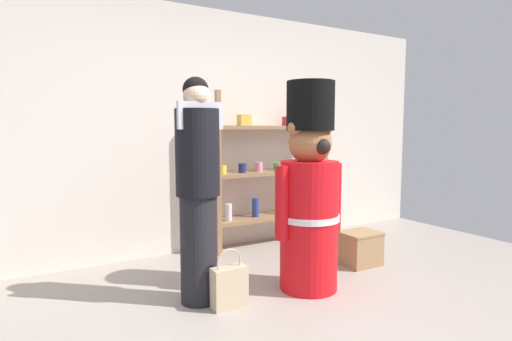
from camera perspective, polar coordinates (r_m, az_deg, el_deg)
name	(u,v)px	position (r m, az deg, el deg)	size (l,w,h in m)	color
ground_plane	(328,329)	(2.99, 9.79, -20.63)	(6.40, 6.40, 0.00)	#9E9389
back_wall	(197,131)	(4.58, -8.05, 5.39)	(6.40, 0.12, 2.60)	silver
merchandise_shelf	(268,171)	(4.76, 1.71, -0.03)	(1.45, 0.35, 1.71)	#93704C
teddy_bear_guard	(309,195)	(3.42, 7.33, -3.38)	(0.65, 0.49, 1.70)	red
person_shopper	(198,187)	(3.15, -7.96, -2.29)	(0.35, 0.33, 1.71)	black
shopping_bag	(229,286)	(3.20, -3.68, -15.54)	(0.27, 0.12, 0.45)	#C1AD89
display_crate	(360,248)	(4.24, 14.06, -10.30)	(0.37, 0.30, 0.33)	#9E7A51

